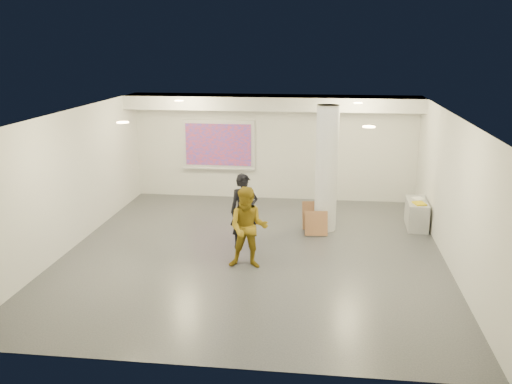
# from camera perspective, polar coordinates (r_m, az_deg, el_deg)

# --- Properties ---
(floor) EXTENTS (8.00, 9.00, 0.01)m
(floor) POSITION_cam_1_polar(r_m,az_deg,el_deg) (12.33, -0.23, -6.10)
(floor) COLOR #34373C
(floor) RESTS_ON ground
(ceiling) EXTENTS (8.00, 9.00, 0.01)m
(ceiling) POSITION_cam_1_polar(r_m,az_deg,el_deg) (11.61, -0.25, 7.88)
(ceiling) COLOR white
(ceiling) RESTS_ON floor
(wall_back) EXTENTS (8.00, 0.01, 3.00)m
(wall_back) POSITION_cam_1_polar(r_m,az_deg,el_deg) (16.26, 1.82, 4.50)
(wall_back) COLOR silver
(wall_back) RESTS_ON floor
(wall_front) EXTENTS (8.00, 0.01, 3.00)m
(wall_front) POSITION_cam_1_polar(r_m,az_deg,el_deg) (7.65, -4.65, -7.46)
(wall_front) COLOR silver
(wall_front) RESTS_ON floor
(wall_left) EXTENTS (0.01, 9.00, 3.00)m
(wall_left) POSITION_cam_1_polar(r_m,az_deg,el_deg) (13.00, -18.00, 1.18)
(wall_left) COLOR silver
(wall_left) RESTS_ON floor
(wall_right) EXTENTS (0.01, 9.00, 3.00)m
(wall_right) POSITION_cam_1_polar(r_m,az_deg,el_deg) (12.05, 18.98, 0.06)
(wall_right) COLOR silver
(wall_right) RESTS_ON floor
(soffit_band) EXTENTS (8.00, 1.10, 0.36)m
(soffit_band) POSITION_cam_1_polar(r_m,az_deg,el_deg) (15.53, 1.66, 8.94)
(soffit_band) COLOR silver
(soffit_band) RESTS_ON ceiling
(downlight_nw) EXTENTS (0.22, 0.22, 0.02)m
(downlight_nw) POSITION_cam_1_polar(r_m,az_deg,el_deg) (14.48, -7.71, 9.03)
(downlight_nw) COLOR #FFCF8E
(downlight_nw) RESTS_ON ceiling
(downlight_ne) EXTENTS (0.22, 0.22, 0.02)m
(downlight_ne) POSITION_cam_1_polar(r_m,az_deg,el_deg) (14.02, 10.17, 8.75)
(downlight_ne) COLOR #FFCF8E
(downlight_ne) RESTS_ON ceiling
(downlight_sw) EXTENTS (0.22, 0.22, 0.02)m
(downlight_sw) POSITION_cam_1_polar(r_m,az_deg,el_deg) (10.69, -13.19, 6.79)
(downlight_sw) COLOR #FFCF8E
(downlight_sw) RESTS_ON ceiling
(downlight_se) EXTENTS (0.22, 0.22, 0.02)m
(downlight_se) POSITION_cam_1_polar(r_m,az_deg,el_deg) (10.05, 11.22, 6.42)
(downlight_se) COLOR #FFCF8E
(downlight_se) RESTS_ON ceiling
(column) EXTENTS (0.52, 0.52, 3.00)m
(column) POSITION_cam_1_polar(r_m,az_deg,el_deg) (13.54, 7.06, 2.32)
(column) COLOR silver
(column) RESTS_ON floor
(projection_screen) EXTENTS (2.10, 0.13, 1.42)m
(projection_screen) POSITION_cam_1_polar(r_m,az_deg,el_deg) (16.43, -3.78, 4.68)
(projection_screen) COLOR silver
(projection_screen) RESTS_ON wall_back
(credenza) EXTENTS (0.52, 1.15, 0.66)m
(credenza) POSITION_cam_1_polar(r_m,az_deg,el_deg) (14.45, 15.77, -2.13)
(credenza) COLOR gray
(credenza) RESTS_ON floor
(papers_stack) EXTENTS (0.31, 0.35, 0.02)m
(papers_stack) POSITION_cam_1_polar(r_m,az_deg,el_deg) (14.56, 15.93, -0.62)
(papers_stack) COLOR white
(papers_stack) RESTS_ON credenza
(postit_pad) EXTENTS (0.32, 0.39, 0.03)m
(postit_pad) POSITION_cam_1_polar(r_m,az_deg,el_deg) (14.09, 16.03, -1.10)
(postit_pad) COLOR gold
(postit_pad) RESTS_ON credenza
(cardboard_back) EXTENTS (0.66, 0.34, 0.68)m
(cardboard_back) POSITION_cam_1_polar(r_m,az_deg,el_deg) (13.86, 5.94, -2.33)
(cardboard_back) COLOR brown
(cardboard_back) RESTS_ON floor
(cardboard_front) EXTENTS (0.55, 0.28, 0.57)m
(cardboard_front) POSITION_cam_1_polar(r_m,az_deg,el_deg) (13.42, 6.05, -3.15)
(cardboard_front) COLOR brown
(cardboard_front) RESTS_ON floor
(woman) EXTENTS (0.69, 0.54, 1.66)m
(woman) POSITION_cam_1_polar(r_m,az_deg,el_deg) (12.39, -1.22, -1.96)
(woman) COLOR black
(woman) RESTS_ON floor
(man) EXTENTS (0.82, 0.65, 1.66)m
(man) POSITION_cam_1_polar(r_m,az_deg,el_deg) (11.31, -0.78, -3.61)
(man) COLOR olive
(man) RESTS_ON floor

